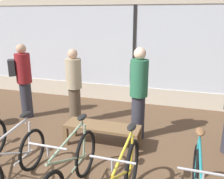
% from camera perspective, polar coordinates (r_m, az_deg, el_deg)
% --- Properties ---
extents(shop_back_wall, '(12.00, 0.08, 3.20)m').
position_cam_1_polar(shop_back_wall, '(6.67, 5.17, 10.53)').
color(shop_back_wall, beige).
rests_on(shop_back_wall, ground_plane).
extents(bicycle_center_left, '(0.46, 1.65, 1.01)m').
position_cam_1_polar(bicycle_center_left, '(3.87, -21.91, -15.61)').
color(bicycle_center_left, black).
rests_on(bicycle_center_left, ground_plane).
extents(bicycle_center, '(0.46, 1.76, 1.04)m').
position_cam_1_polar(bicycle_center, '(3.49, -9.47, -17.96)').
color(bicycle_center, black).
rests_on(bicycle_center, ground_plane).
extents(display_bench, '(1.40, 0.44, 0.40)m').
position_cam_1_polar(display_bench, '(4.67, -2.27, -8.97)').
color(display_bench, brown).
rests_on(display_bench, ground_plane).
extents(customer_near_rack, '(0.56, 0.52, 1.74)m').
position_cam_1_polar(customer_near_rack, '(6.10, -19.60, 2.33)').
color(customer_near_rack, '#2D2D38').
rests_on(customer_near_rack, ground_plane).
extents(customer_by_window, '(0.46, 0.46, 1.67)m').
position_cam_1_polar(customer_by_window, '(5.51, -8.68, 0.97)').
color(customer_by_window, brown).
rests_on(customer_by_window, ground_plane).
extents(customer_near_bench, '(0.46, 0.56, 1.80)m').
position_cam_1_polar(customer_near_bench, '(4.77, 6.07, -0.25)').
color(customer_near_bench, '#2D2D38').
rests_on(customer_near_bench, ground_plane).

